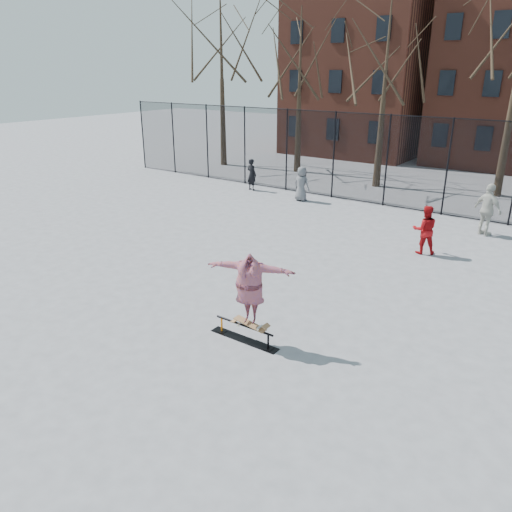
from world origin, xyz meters
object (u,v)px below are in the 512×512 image
Objects in this scene: skater at (250,290)px; bystander_grey at (302,184)px; bystander_white at (488,210)px; bystander_red at (425,230)px; skate_rail at (244,334)px; skateboard at (250,325)px; bystander_black at (252,175)px.

skater is 1.24× the size of bystander_grey.
bystander_red is at bearing 97.58° from bystander_white.
skater is 1.02× the size of bystander_white.
skateboard is (0.17, 0.00, 0.29)m from skate_rail.
skater is at bearing 90.00° from skateboard.
bystander_grey is 8.18m from bystander_white.
skate_rail is 1.16m from skater.
skater reaches higher than bystander_red.
skate_rail is at bearing 136.07° from bystander_black.
skate_rail is at bearing 119.39° from bystander_grey.
bystander_grey is at bearing 25.02° from bystander_white.
skater is 1.25× the size of bystander_black.
bystander_white is at bearing -178.98° from bystander_grey.
skateboard is at bearing 105.90° from bystander_white.
bystander_black reaches higher than skate_rail.
bystander_black is 0.96× the size of bystander_red.
bystander_black is (-8.73, 12.16, 0.64)m from skate_rail.
bystander_red is (1.22, 8.06, 0.37)m from skateboard.
skateboard is 15.07m from bystander_black.
skateboard is 0.85m from skater.
bystander_black is at bearing 126.19° from skateboard.
bystander_white is at bearing -139.04° from bystander_red.
skater is 15.08m from bystander_black.
bystander_red is at bearing 80.24° from skate_rail.
skater is at bearing 0.00° from skate_rail.
bystander_white is (8.17, -0.43, 0.17)m from bystander_grey.
bystander_white reaches higher than bystander_grey.
skater is at bearing 120.05° from bystander_grey.
bystander_black is at bearing -3.23° from bystander_grey.
bystander_red reaches higher than bystander_grey.
skateboard is 0.55× the size of bystander_grey.
bystander_grey is at bearing -176.89° from bystander_black.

